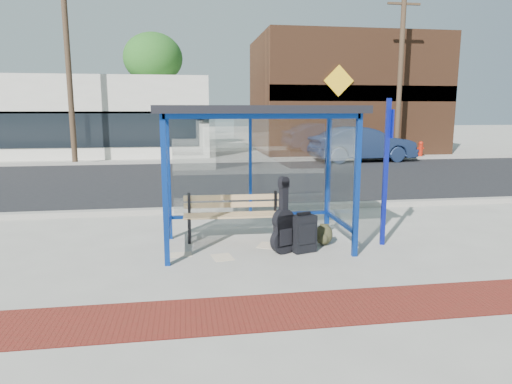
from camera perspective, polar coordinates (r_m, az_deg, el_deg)
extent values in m
plane|color=#B2ADA0|center=(8.01, 0.06, -6.85)|extent=(120.00, 120.00, 0.00)
cube|color=maroon|center=(5.62, 4.28, -14.49)|extent=(60.00, 1.00, 0.01)
cube|color=gray|center=(10.78, -2.32, -2.07)|extent=(60.00, 0.25, 0.12)
cube|color=black|center=(15.79, -4.42, 1.61)|extent=(60.00, 10.00, 0.00)
cube|color=gray|center=(20.83, -5.51, 3.83)|extent=(60.00, 0.25, 0.12)
cube|color=#B2ADA0|center=(22.72, -5.79, 4.21)|extent=(60.00, 4.00, 0.01)
cube|color=navy|center=(6.93, -11.31, 0.04)|extent=(0.08, 0.08, 2.30)
cube|color=navy|center=(7.42, 12.49, 0.66)|extent=(0.08, 0.08, 2.30)
cube|color=navy|center=(8.41, -10.90, 1.82)|extent=(0.08, 0.08, 2.30)
cube|color=navy|center=(8.82, 8.98, 2.26)|extent=(0.08, 0.08, 2.30)
cube|color=navy|center=(8.40, -0.74, 9.59)|extent=(3.00, 0.08, 0.08)
cube|color=navy|center=(6.92, 1.03, 9.46)|extent=(3.00, 0.08, 0.08)
cube|color=navy|center=(7.57, -11.37, 9.33)|extent=(0.08, 1.50, 0.08)
cube|color=navy|center=(8.03, 10.85, 9.39)|extent=(0.08, 1.50, 0.08)
cube|color=navy|center=(8.62, -0.71, -2.87)|extent=(3.00, 0.08, 0.06)
cube|color=navy|center=(7.82, -10.90, -4.42)|extent=(0.08, 1.50, 0.06)
cube|color=navy|center=(8.26, 10.42, -3.62)|extent=(0.08, 1.50, 0.06)
cube|color=navy|center=(8.46, -0.72, 3.42)|extent=(0.05, 0.05, 1.90)
cube|color=silver|center=(8.46, -0.72, 3.15)|extent=(2.84, 0.01, 1.82)
cube|color=silver|center=(7.64, -11.13, 2.20)|extent=(0.02, 1.34, 1.82)
cube|color=silver|center=(8.09, 10.63, 2.65)|extent=(0.02, 1.34, 1.82)
cube|color=black|center=(7.66, 0.06, 10.28)|extent=(3.30, 1.80, 0.12)
cube|color=silver|center=(26.74, -26.11, 8.42)|extent=(18.00, 6.00, 4.00)
cube|color=black|center=(23.93, -28.18, 8.17)|extent=(18.00, 0.10, 0.60)
cube|color=black|center=(23.88, -28.11, 6.72)|extent=(17.00, 0.04, 1.60)
cube|color=#59331E|center=(27.65, 10.83, 11.78)|extent=(10.00, 7.00, 6.40)
cube|color=black|center=(24.42, 13.58, 11.91)|extent=(10.00, 0.10, 0.80)
cube|color=yellow|center=(23.83, 10.30, 13.52)|extent=(1.56, 0.06, 1.56)
cylinder|color=#4C3826|center=(29.62, -12.52, 10.24)|extent=(0.36, 0.36, 5.00)
ellipsoid|color=#195017|center=(29.79, -12.76, 16.02)|extent=(3.60, 3.60, 3.06)
cylinder|color=#4C3826|center=(32.58, 16.29, 10.05)|extent=(0.36, 0.36, 5.00)
ellipsoid|color=#195017|center=(32.73, 16.56, 15.31)|extent=(3.60, 3.60, 3.06)
cylinder|color=#4C3826|center=(21.58, -22.36, 13.84)|extent=(0.24, 0.24, 8.00)
cylinder|color=#4C3826|center=(23.37, 17.58, 13.78)|extent=(0.24, 0.24, 8.00)
cube|color=#4C3826|center=(23.81, 18.02, 21.48)|extent=(1.60, 0.10, 0.10)
cube|color=black|center=(8.22, -8.35, -4.88)|extent=(0.05, 0.05, 0.45)
cube|color=black|center=(8.55, -8.33, -2.89)|extent=(0.05, 0.05, 0.86)
cube|color=black|center=(8.41, -8.32, -4.53)|extent=(0.06, 0.41, 0.05)
cube|color=black|center=(8.33, 2.85, -4.57)|extent=(0.05, 0.05, 0.45)
cube|color=black|center=(8.66, 2.42, -2.63)|extent=(0.05, 0.05, 0.86)
cube|color=black|center=(8.52, 2.62, -4.24)|extent=(0.06, 0.41, 0.05)
cube|color=tan|center=(8.21, -2.74, -3.16)|extent=(1.82, 0.15, 0.04)
cube|color=tan|center=(8.32, -2.80, -2.99)|extent=(1.82, 0.15, 0.04)
cube|color=tan|center=(8.42, -2.85, -2.82)|extent=(1.82, 0.15, 0.04)
cube|color=tan|center=(8.53, -2.91, -2.65)|extent=(1.82, 0.15, 0.04)
cube|color=tan|center=(8.54, -2.93, -1.60)|extent=(1.81, 0.09, 0.10)
cube|color=tan|center=(8.51, -2.94, -0.67)|extent=(1.81, 0.09, 0.10)
cylinder|color=black|center=(7.60, 3.41, -6.07)|extent=(0.46, 0.30, 0.45)
cylinder|color=black|center=(7.51, 3.44, -3.51)|extent=(0.39, 0.27, 0.37)
cube|color=black|center=(7.55, 3.42, -4.84)|extent=(0.34, 0.25, 0.53)
cube|color=black|center=(7.43, 3.47, -0.81)|extent=(0.15, 0.15, 0.53)
cube|color=black|center=(7.39, 3.49, 0.97)|extent=(0.19, 0.16, 0.11)
cube|color=black|center=(7.69, 5.93, -5.16)|extent=(0.45, 0.35, 0.62)
cylinder|color=black|center=(7.70, 4.96, -7.39)|extent=(0.12, 0.23, 0.06)
cylinder|color=black|center=(7.84, 6.81, -7.08)|extent=(0.12, 0.23, 0.06)
cube|color=black|center=(7.61, 5.98, -2.68)|extent=(0.25, 0.11, 0.04)
cube|color=black|center=(7.58, 6.45, -5.27)|extent=(0.30, 0.11, 0.34)
ellipsoid|color=#2C2B18|center=(8.17, 8.47, -5.28)|extent=(0.37, 0.32, 0.37)
ellipsoid|color=#2C2B18|center=(8.08, 8.39, -5.84)|extent=(0.21, 0.18, 0.19)
cube|color=#2C2B18|center=(8.15, 8.51, -4.07)|extent=(0.11, 0.08, 0.03)
cube|color=#0D1892|center=(8.19, 15.87, 2.26)|extent=(0.09, 0.09, 2.55)
cube|color=#0D1892|center=(8.13, 16.49, 8.19)|extent=(0.08, 0.32, 0.48)
cube|color=white|center=(7.68, -9.36, -7.73)|extent=(0.36, 0.29, 0.01)
cube|color=white|center=(7.46, -4.20, -8.14)|extent=(0.38, 0.44, 0.01)
cube|color=white|center=(8.07, 1.43, -6.69)|extent=(0.45, 0.49, 0.01)
imported|color=#1A294A|center=(21.79, 13.16, 5.83)|extent=(4.92, 1.97, 1.59)
cylinder|color=#AC1D0C|center=(24.79, 19.87, 4.90)|extent=(0.22, 0.22, 0.65)
sphere|color=#AC1D0C|center=(24.77, 19.92, 5.72)|extent=(0.24, 0.24, 0.24)
cylinder|color=#AC1D0C|center=(24.79, 19.88, 5.15)|extent=(0.36, 0.17, 0.11)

